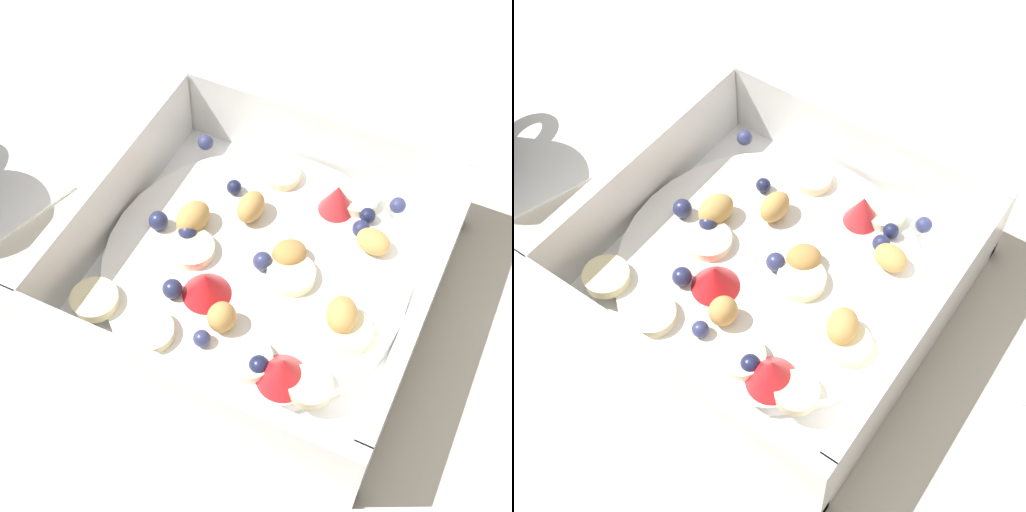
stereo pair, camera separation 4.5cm
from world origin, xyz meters
The scene contains 2 objects.
ground_plane centered at (0.00, 0.00, 0.00)m, with size 2.40×2.40×0.00m, color beige.
fruit_bowl centered at (0.02, 0.00, 0.02)m, with size 0.22×0.22×0.06m.
Camera 2 is at (-0.14, 0.22, 0.40)m, focal length 51.23 mm.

